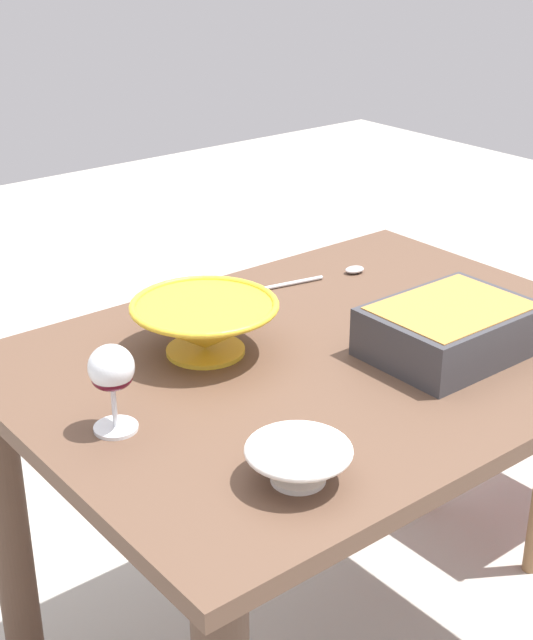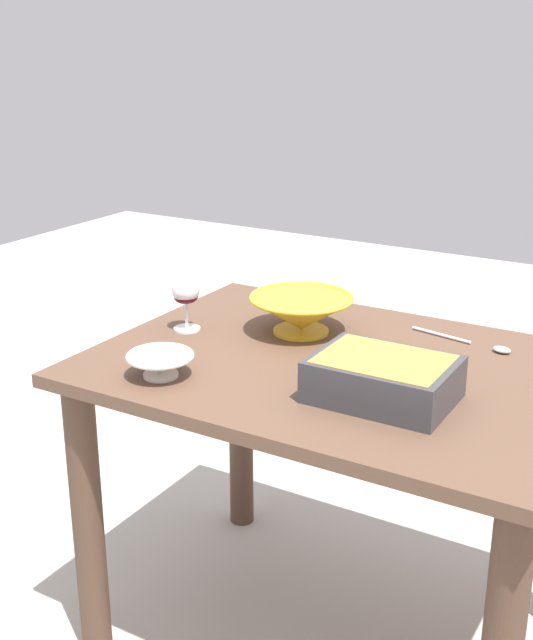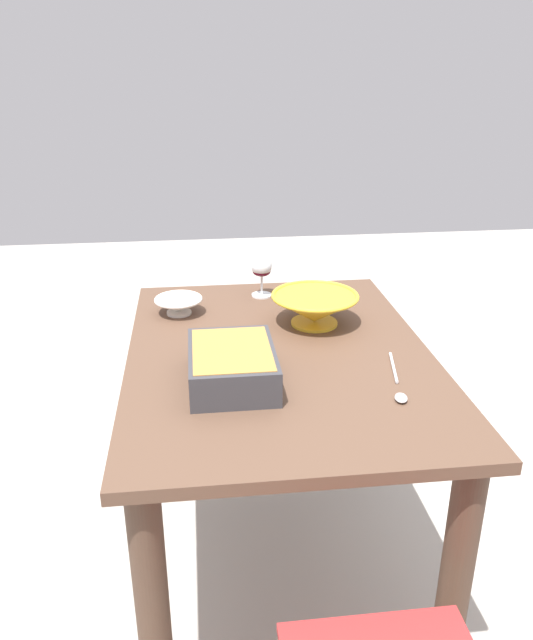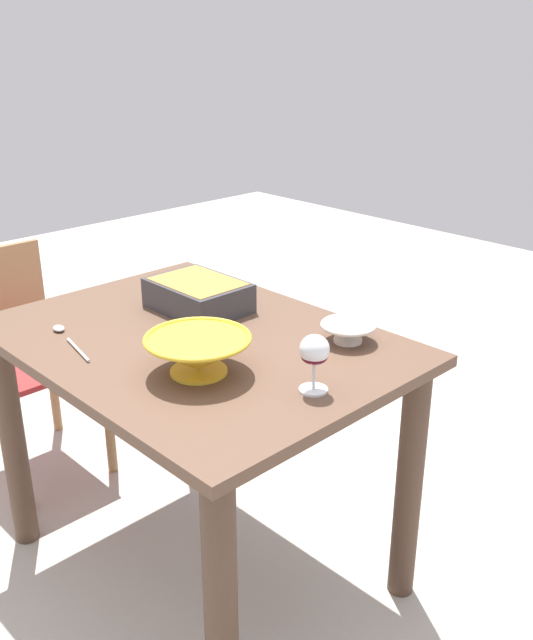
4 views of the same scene
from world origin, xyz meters
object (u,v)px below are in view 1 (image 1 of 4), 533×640
at_px(serving_spoon, 331,275).
at_px(mixing_bowl, 298,460).
at_px(wine_glass, 112,374).
at_px(casserole_dish, 450,327).
at_px(dining_table, 326,426).
at_px(small_bowl, 205,325).

bearing_deg(serving_spoon, mixing_bowl, 44.24).
relative_size(wine_glass, casserole_dish, 0.49).
distance_m(wine_glass, serving_spoon, 0.73).
xyz_separation_m(dining_table, small_bowl, (0.18, -0.13, 0.21)).
distance_m(dining_table, small_bowl, 0.31).
xyz_separation_m(mixing_bowl, small_bowl, (-0.13, -0.41, 0.02)).
bearing_deg(small_bowl, dining_table, 143.39).
distance_m(casserole_dish, serving_spoon, 0.41).
bearing_deg(serving_spoon, dining_table, 47.00).
relative_size(casserole_dish, mixing_bowl, 1.89).
relative_size(dining_table, mixing_bowl, 7.49).
xyz_separation_m(wine_glass, serving_spoon, (-0.68, -0.26, -0.09)).
xyz_separation_m(wine_glass, casserole_dish, (-0.60, 0.14, -0.05)).
distance_m(casserole_dish, mixing_bowl, 0.49).
xyz_separation_m(casserole_dish, mixing_bowl, (0.47, 0.14, -0.02)).
height_order(dining_table, mixing_bowl, mixing_bowl).
height_order(casserole_dish, serving_spoon, casserole_dish).
bearing_deg(casserole_dish, small_bowl, -38.89).
distance_m(mixing_bowl, small_bowl, 0.43).
bearing_deg(small_bowl, mixing_bowl, 72.09).
distance_m(dining_table, casserole_dish, 0.30).
distance_m(dining_table, mixing_bowl, 0.46).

